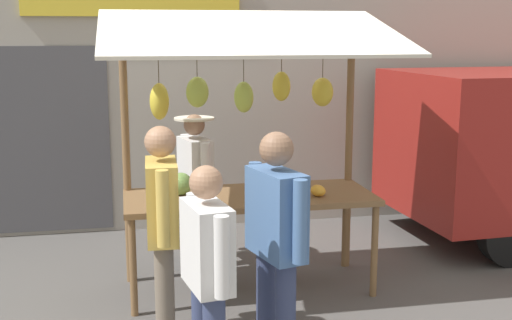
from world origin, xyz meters
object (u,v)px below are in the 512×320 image
object	(u,v)px
shopper_with_shopping_bag	(207,270)
shopper_with_ponytail	(276,235)
vendor_with_sunhat	(195,178)
shopper_in_grey_tee	(162,221)
market_stall	(246,119)

from	to	relation	value
shopper_with_shopping_bag	shopper_with_ponytail	size ratio (longest dim) A/B	0.91
vendor_with_sunhat	shopper_in_grey_tee	bearing A→B (deg)	-27.90
vendor_with_sunhat	shopper_with_shopping_bag	bearing A→B (deg)	-18.52
shopper_with_shopping_bag	market_stall	bearing A→B (deg)	-27.73
shopper_in_grey_tee	shopper_with_ponytail	world-z (taller)	shopper_with_ponytail
vendor_with_sunhat	shopper_with_shopping_bag	size ratio (longest dim) A/B	1.00
shopper_with_shopping_bag	shopper_in_grey_tee	world-z (taller)	shopper_in_grey_tee
vendor_with_sunhat	shopper_with_ponytail	xyz separation A→B (m)	(-0.30, 2.23, 0.09)
shopper_with_ponytail	shopper_in_grey_tee	bearing A→B (deg)	38.31
shopper_in_grey_tee	shopper_with_ponytail	bearing A→B (deg)	-124.17
market_stall	vendor_with_sunhat	xyz separation A→B (m)	(0.38, -0.70, -0.67)
vendor_with_sunhat	shopper_in_grey_tee	world-z (taller)	shopper_in_grey_tee
vendor_with_sunhat	shopper_with_ponytail	size ratio (longest dim) A/B	0.91
shopper_with_ponytail	shopper_with_shopping_bag	bearing A→B (deg)	103.71
vendor_with_sunhat	shopper_with_ponytail	distance (m)	2.25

